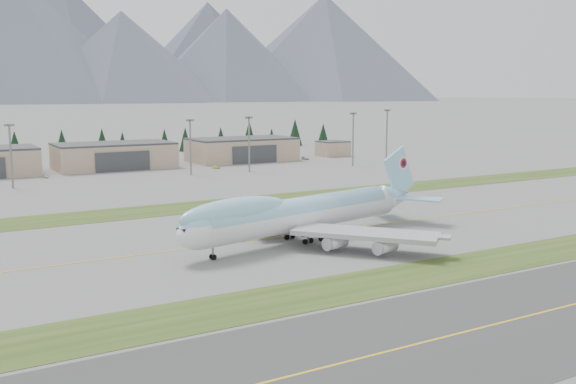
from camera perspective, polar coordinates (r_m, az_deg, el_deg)
ground at (r=151.73m, az=5.46°, el=-3.23°), size 7000.00×7000.00×0.00m
grass_strip_near at (r=123.65m, az=15.77°, el=-6.30°), size 400.00×14.00×0.08m
grass_strip_far at (r=189.50m, az=-2.45°, el=-0.78°), size 400.00×18.00×0.08m
taxiway_line_main at (r=151.73m, az=5.46°, el=-3.23°), size 400.00×0.40×0.02m
boeing_747_freighter at (r=137.08m, az=1.18°, el=-1.86°), size 71.12×59.80×18.66m
hangar_center at (r=281.08m, az=-15.19°, el=3.15°), size 48.00×26.60×10.80m
hangar_right at (r=301.94m, az=-4.11°, el=3.81°), size 48.00×26.60×10.80m
control_shed at (r=325.37m, az=4.01°, el=3.89°), size 14.00×12.00×7.60m
floodlight_masts at (r=250.13m, az=-7.52°, el=5.11°), size 205.24×8.93×24.16m
service_vehicle_a at (r=256.98m, az=-20.72°, el=1.18°), size 1.59×3.34×1.10m
service_vehicle_b at (r=271.76m, az=-6.37°, el=2.08°), size 3.72×1.97×1.17m
service_vehicle_c at (r=307.56m, az=1.54°, el=2.91°), size 2.10×4.75×1.35m
conifer_belt at (r=345.05m, az=-15.64°, el=4.41°), size 268.52×14.28×16.24m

